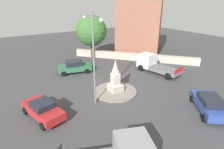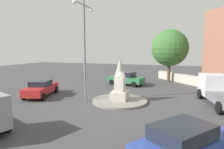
{
  "view_description": "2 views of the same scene",
  "coord_description": "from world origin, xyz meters",
  "px_view_note": "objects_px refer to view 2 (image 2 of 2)",
  "views": [
    {
      "loc": [
        -14.12,
        9.35,
        8.95
      ],
      "look_at": [
        -0.3,
        0.6,
        2.22
      ],
      "focal_mm": 29.31,
      "sensor_mm": 36.0,
      "label": 1
    },
    {
      "loc": [
        -14.46,
        -4.34,
        4.21
      ],
      "look_at": [
        -0.31,
        0.56,
        2.27
      ],
      "focal_mm": 30.4,
      "sensor_mm": 36.0,
      "label": 2
    }
  ],
  "objects_px": {
    "streetlamp": "(84,42)",
    "car_green_parked_right": "(126,78)",
    "car_blue_passing": "(185,143)",
    "car_red_approaching": "(41,88)",
    "monument": "(120,83)",
    "tree_near_wall": "(170,48)",
    "truck_white_far_side": "(219,90)"
  },
  "relations": [
    {
      "from": "car_blue_passing",
      "to": "car_red_approaching",
      "type": "height_order",
      "value": "car_blue_passing"
    },
    {
      "from": "monument",
      "to": "streetlamp",
      "type": "distance_m",
      "value": 4.34
    },
    {
      "from": "tree_near_wall",
      "to": "streetlamp",
      "type": "bearing_deg",
      "value": 154.54
    },
    {
      "from": "streetlamp",
      "to": "tree_near_wall",
      "type": "relative_size",
      "value": 1.17
    },
    {
      "from": "car_green_parked_right",
      "to": "tree_near_wall",
      "type": "relative_size",
      "value": 0.66
    },
    {
      "from": "monument",
      "to": "tree_near_wall",
      "type": "bearing_deg",
      "value": -15.49
    },
    {
      "from": "streetlamp",
      "to": "car_red_approaching",
      "type": "distance_m",
      "value": 6.21
    },
    {
      "from": "car_green_parked_right",
      "to": "truck_white_far_side",
      "type": "relative_size",
      "value": 0.75
    },
    {
      "from": "car_red_approaching",
      "to": "streetlamp",
      "type": "bearing_deg",
      "value": -93.25
    },
    {
      "from": "monument",
      "to": "car_green_parked_right",
      "type": "height_order",
      "value": "monument"
    },
    {
      "from": "tree_near_wall",
      "to": "truck_white_far_side",
      "type": "bearing_deg",
      "value": -156.04
    },
    {
      "from": "streetlamp",
      "to": "car_green_parked_right",
      "type": "bearing_deg",
      "value": -8.44
    },
    {
      "from": "car_blue_passing",
      "to": "car_red_approaching",
      "type": "relative_size",
      "value": 0.99
    },
    {
      "from": "truck_white_far_side",
      "to": "monument",
      "type": "bearing_deg",
      "value": 106.85
    },
    {
      "from": "streetlamp",
      "to": "car_blue_passing",
      "type": "distance_m",
      "value": 10.68
    },
    {
      "from": "streetlamp",
      "to": "truck_white_far_side",
      "type": "xyz_separation_m",
      "value": [
        3.05,
        -10.24,
        -3.82
      ]
    },
    {
      "from": "monument",
      "to": "truck_white_far_side",
      "type": "height_order",
      "value": "monument"
    },
    {
      "from": "streetlamp",
      "to": "car_blue_passing",
      "type": "xyz_separation_m",
      "value": [
        -6.49,
        -7.43,
        -4.07
      ]
    },
    {
      "from": "monument",
      "to": "car_green_parked_right",
      "type": "distance_m",
      "value": 7.72
    },
    {
      "from": "monument",
      "to": "car_green_parked_right",
      "type": "relative_size",
      "value": 0.75
    },
    {
      "from": "car_blue_passing",
      "to": "tree_near_wall",
      "type": "bearing_deg",
      "value": 4.3
    },
    {
      "from": "car_red_approaching",
      "to": "car_blue_passing",
      "type": "bearing_deg",
      "value": -119.23
    },
    {
      "from": "car_green_parked_right",
      "to": "truck_white_far_side",
      "type": "bearing_deg",
      "value": -120.25
    },
    {
      "from": "tree_near_wall",
      "to": "car_green_parked_right",
      "type": "bearing_deg",
      "value": 132.02
    },
    {
      "from": "car_red_approaching",
      "to": "tree_near_wall",
      "type": "height_order",
      "value": "tree_near_wall"
    },
    {
      "from": "car_green_parked_right",
      "to": "car_red_approaching",
      "type": "relative_size",
      "value": 1.0
    },
    {
      "from": "streetlamp",
      "to": "tree_near_wall",
      "type": "xyz_separation_m",
      "value": [
        12.6,
        -6.0,
        -0.4
      ]
    },
    {
      "from": "car_green_parked_right",
      "to": "tree_near_wall",
      "type": "xyz_separation_m",
      "value": [
        4.3,
        -4.77,
        3.64
      ]
    },
    {
      "from": "truck_white_far_side",
      "to": "tree_near_wall",
      "type": "height_order",
      "value": "tree_near_wall"
    },
    {
      "from": "monument",
      "to": "truck_white_far_side",
      "type": "distance_m",
      "value": 7.88
    },
    {
      "from": "streetlamp",
      "to": "car_red_approaching",
      "type": "height_order",
      "value": "streetlamp"
    },
    {
      "from": "monument",
      "to": "car_blue_passing",
      "type": "xyz_separation_m",
      "value": [
        -7.26,
        -4.71,
        -0.78
      ]
    }
  ]
}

